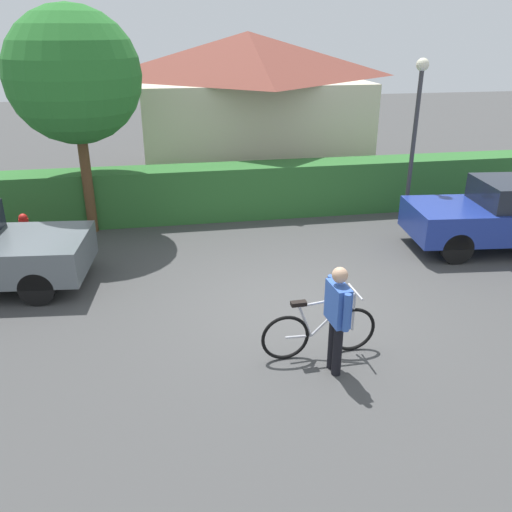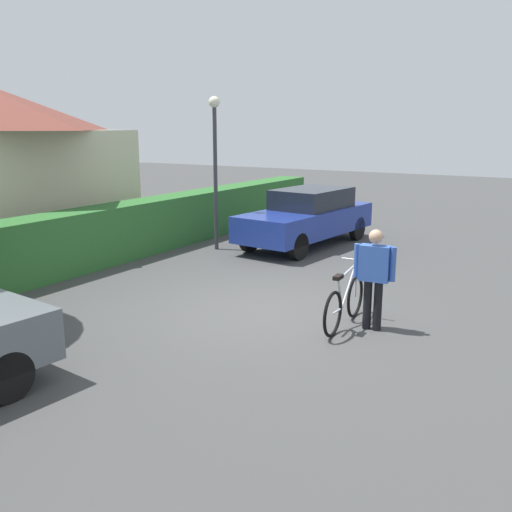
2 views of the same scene
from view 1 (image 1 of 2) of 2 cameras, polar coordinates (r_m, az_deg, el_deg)
The scene contains 8 objects.
ground_plane at distance 9.13m, azimuth 3.64°, elevation -5.59°, with size 60.00×60.00×0.00m, color #424242.
hedge_row at distance 13.39m, azimuth -1.27°, elevation 7.03°, with size 21.10×0.90×1.31m, color #2D672D.
house_distant at distance 17.27m, azimuth -0.85°, elevation 16.00°, with size 6.77×5.77×4.32m.
bicycle at distance 7.76m, azimuth 6.84°, elevation -8.03°, with size 1.72×0.50×0.99m.
person_rider at distance 7.17m, azimuth 8.74°, elevation -6.07°, with size 0.24×0.64×1.58m.
street_lamp at distance 12.83m, azimuth 16.83°, elevation 13.84°, with size 0.28×0.28×3.82m.
tree_kerbside at distance 12.36m, azimuth -19.00°, elevation 17.80°, with size 2.83×2.83×4.90m.
fire_hydrant at distance 12.34m, azimuth -23.54°, elevation 2.44°, with size 0.20×0.20×0.81m.
Camera 1 is at (-1.97, -7.75, 4.41)m, focal length 37.21 mm.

